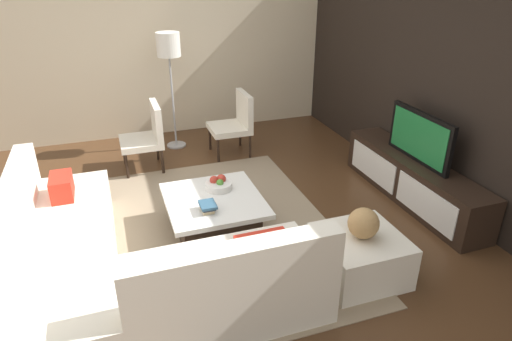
% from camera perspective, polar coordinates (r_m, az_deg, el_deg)
% --- Properties ---
extents(ground_plane, '(14.00, 14.00, 0.00)m').
position_cam_1_polar(ground_plane, '(4.53, -6.18, -8.54)').
color(ground_plane, '#4C301C').
extents(feature_wall_back, '(6.40, 0.12, 2.80)m').
position_cam_1_polar(feature_wall_back, '(5.18, 24.02, 10.82)').
color(feature_wall_back, black).
rests_on(feature_wall_back, ground).
extents(side_wall_left, '(0.12, 5.20, 2.80)m').
position_cam_1_polar(side_wall_left, '(7.04, -11.42, 15.88)').
color(side_wall_left, beige).
rests_on(side_wall_left, ground).
extents(area_rug, '(3.21, 2.55, 0.01)m').
position_cam_1_polar(area_rug, '(4.61, -6.47, -7.83)').
color(area_rug, gray).
rests_on(area_rug, ground).
extents(media_console, '(2.12, 0.44, 0.50)m').
position_cam_1_polar(media_console, '(5.36, 19.44, -1.16)').
color(media_console, black).
rests_on(media_console, ground).
extents(television, '(0.98, 0.06, 0.55)m').
position_cam_1_polar(television, '(5.16, 20.29, 4.07)').
color(television, black).
rests_on(television, media_console).
extents(sectional_couch, '(2.51, 2.39, 0.83)m').
position_cam_1_polar(sectional_couch, '(3.87, -17.42, -11.31)').
color(sectional_couch, silver).
rests_on(sectional_couch, ground).
extents(coffee_table, '(1.00, 0.94, 0.38)m').
position_cam_1_polar(coffee_table, '(4.52, -5.36, -5.54)').
color(coffee_table, black).
rests_on(coffee_table, ground).
extents(accent_chair_near, '(0.56, 0.53, 0.87)m').
position_cam_1_polar(accent_chair_near, '(5.92, -13.72, 4.68)').
color(accent_chair_near, black).
rests_on(accent_chair_near, ground).
extents(floor_lamp, '(0.32, 0.32, 1.64)m').
position_cam_1_polar(floor_lamp, '(6.36, -11.14, 14.73)').
color(floor_lamp, '#A5A5AA').
rests_on(floor_lamp, ground).
extents(ottoman, '(0.70, 0.70, 0.40)m').
position_cam_1_polar(ottoman, '(4.02, 13.15, -10.63)').
color(ottoman, silver).
rests_on(ottoman, ground).
extents(fruit_bowl, '(0.28, 0.28, 0.14)m').
position_cam_1_polar(fruit_bowl, '(4.59, -4.82, -1.75)').
color(fruit_bowl, silver).
rests_on(fruit_bowl, coffee_table).
extents(accent_chair_far, '(0.55, 0.54, 0.87)m').
position_cam_1_polar(accent_chair_far, '(6.24, -2.61, 6.46)').
color(accent_chair_far, black).
rests_on(accent_chair_far, ground).
extents(decorative_ball, '(0.26, 0.26, 0.26)m').
position_cam_1_polar(decorative_ball, '(3.84, 13.64, -6.61)').
color(decorative_ball, '#AD8451').
rests_on(decorative_ball, ottoman).
extents(book_stack, '(0.19, 0.15, 0.08)m').
position_cam_1_polar(book_stack, '(4.20, -6.23, -4.64)').
color(book_stack, '#CCB78C').
rests_on(book_stack, coffee_table).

